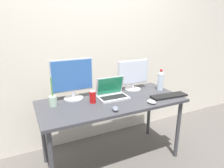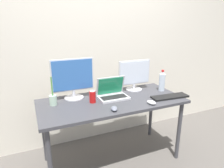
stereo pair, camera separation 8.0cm
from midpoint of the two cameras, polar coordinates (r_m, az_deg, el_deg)
ground_plane at (r=2.51m, az=0.97°, el=-20.50°), size 16.00×16.00×0.00m
wall_back at (r=2.54m, az=-4.47°, el=11.91°), size 7.00×0.08×2.60m
work_desk at (r=2.16m, az=1.06°, el=-6.34°), size 1.53×0.68×0.74m
monitor_left at (r=2.15m, az=-10.08°, el=1.72°), size 0.45×0.21×0.44m
monitor_center at (r=2.42m, az=7.35°, el=2.61°), size 0.41×0.20×0.37m
laptop_silver at (r=2.19m, az=1.11°, el=-2.56°), size 0.32×0.22×0.23m
keyboard_main at (r=2.30m, az=17.16°, el=-3.48°), size 0.43×0.16×0.02m
mouse_by_keyboard at (r=1.89m, az=1.86°, el=-7.05°), size 0.09×0.12×0.04m
mouse_by_laptop at (r=2.07m, az=12.28°, el=-5.17°), size 0.09×0.12×0.04m
water_bottle at (r=2.47m, az=15.00°, el=0.77°), size 0.07×0.07×0.26m
soda_can_near_keyboard at (r=2.06m, az=-4.48°, el=-3.63°), size 0.07×0.07×0.13m
bamboo_vase at (r=2.07m, az=-15.44°, el=-4.27°), size 0.08×0.08×0.29m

